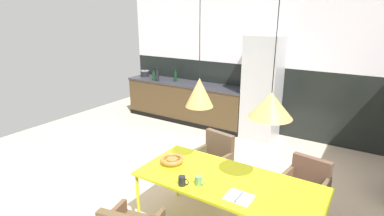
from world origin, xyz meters
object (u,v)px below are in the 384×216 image
object	(u,v)px
bottle_spice_small	(158,75)
pendant_lamp_over_table_far	(271,105)
mug_dark_espresso	(182,181)
bottle_vinegar_dark	(176,76)
fruit_bowl	(172,160)
mug_short_terracotta	(199,181)
refrigerator_column	(262,88)
open_book	(239,197)
pendant_lamp_over_table_near	(199,92)
armchair_by_stool	(214,155)
bottle_oil_tall	(154,76)
dining_table	(228,184)
armchair_head_of_table	(306,182)
cooking_pot	(145,73)

from	to	relation	value
bottle_spice_small	pendant_lamp_over_table_far	world-z (taller)	pendant_lamp_over_table_far
mug_dark_espresso	bottle_vinegar_dark	distance (m)	4.15
bottle_spice_small	bottle_vinegar_dark	world-z (taller)	bottle_spice_small
fruit_bowl	mug_short_terracotta	distance (m)	0.55
refrigerator_column	open_book	xyz separation A→B (m)	(0.97, -3.25, -0.27)
fruit_bowl	pendant_lamp_over_table_near	distance (m)	0.90
armchair_by_stool	bottle_oil_tall	xyz separation A→B (m)	(-2.68, 1.96, 0.50)
mug_dark_espresso	pendant_lamp_over_table_far	xyz separation A→B (m)	(0.74, 0.33, 0.84)
mug_short_terracotta	pendant_lamp_over_table_far	bearing A→B (deg)	21.59
dining_table	mug_dark_espresso	bearing A→B (deg)	-136.12
armchair_head_of_table	bottle_vinegar_dark	world-z (taller)	bottle_vinegar_dark
dining_table	open_book	distance (m)	0.32
refrigerator_column	fruit_bowl	world-z (taller)	refrigerator_column
mug_dark_espresso	bottle_spice_small	size ratio (longest dim) A/B	0.37
bottle_spice_small	fruit_bowl	bearing A→B (deg)	-48.79
bottle_spice_small	pendant_lamp_over_table_near	world-z (taller)	pendant_lamp_over_table_near
armchair_head_of_table	bottle_spice_small	bearing A→B (deg)	-18.95
armchair_by_stool	cooking_pot	distance (m)	3.92
dining_table	bottle_spice_small	bearing A→B (deg)	138.65
fruit_bowl	bottle_spice_small	xyz separation A→B (m)	(-2.47, 2.81, 0.26)
armchair_head_of_table	open_book	world-z (taller)	armchair_head_of_table
bottle_oil_tall	bottle_spice_small	bearing A→B (deg)	-6.35
refrigerator_column	mug_short_terracotta	xyz separation A→B (m)	(0.53, -3.27, -0.23)
mug_short_terracotta	bottle_vinegar_dark	bearing A→B (deg)	128.69
fruit_bowl	bottle_oil_tall	world-z (taller)	bottle_oil_tall
dining_table	bottle_spice_small	distance (m)	4.25
dining_table	mug_short_terracotta	world-z (taller)	mug_short_terracotta
open_book	cooking_pot	size ratio (longest dim) A/B	1.15
armchair_head_of_table	mug_dark_espresso	world-z (taller)	mug_dark_espresso
mug_dark_espresso	pendant_lamp_over_table_far	distance (m)	1.16
pendant_lamp_over_table_near	refrigerator_column	bearing A→B (deg)	96.78
dining_table	cooking_pot	world-z (taller)	cooking_pot
bottle_spice_small	pendant_lamp_over_table_far	distance (m)	4.57
refrigerator_column	dining_table	bearing A→B (deg)	-76.23
bottle_oil_tall	fruit_bowl	bearing A→B (deg)	-47.58
cooking_pot	pendant_lamp_over_table_near	bearing A→B (deg)	-41.50
pendant_lamp_over_table_far	mug_short_terracotta	bearing A→B (deg)	-158.41
cooking_pot	armchair_by_stool	bearing A→B (deg)	-34.90
fruit_bowl	mug_dark_espresso	bearing A→B (deg)	-41.46
dining_table	bottle_spice_small	xyz separation A→B (m)	(-3.18, 2.80, 0.35)
dining_table	pendant_lamp_over_table_near	distance (m)	1.01
armchair_by_stool	pendant_lamp_over_table_near	distance (m)	1.39
mug_dark_espresso	fruit_bowl	bearing A→B (deg)	138.54
mug_dark_espresso	open_book	bearing A→B (deg)	10.63
bottle_oil_tall	bottle_spice_small	distance (m)	0.12
armchair_by_stool	fruit_bowl	bearing A→B (deg)	93.50
mug_short_terracotta	pendant_lamp_over_table_far	distance (m)	1.06
armchair_head_of_table	fruit_bowl	size ratio (longest dim) A/B	2.78
mug_dark_espresso	bottle_vinegar_dark	size ratio (longest dim) A/B	0.44
refrigerator_column	bottle_oil_tall	xyz separation A→B (m)	(-2.55, -0.21, 0.00)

